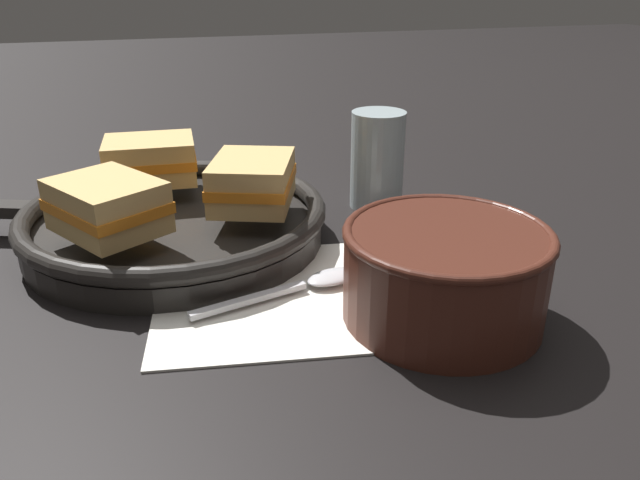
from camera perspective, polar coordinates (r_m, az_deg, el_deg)
ground_plane at (r=0.55m, az=1.41°, el=-4.54°), size 4.00×4.00×0.00m
napkin at (r=0.54m, az=-2.74°, el=-4.90°), size 0.25×0.22×0.00m
soup_bowl at (r=0.49m, az=11.35°, el=-2.59°), size 0.16×0.16×0.08m
spoon at (r=0.54m, az=-1.15°, el=-3.98°), size 0.15×0.06×0.01m
skillet at (r=0.64m, az=-13.25°, el=1.62°), size 0.42×0.30×0.04m
sandwich_near_left at (r=0.70m, az=-15.25°, el=7.07°), size 0.10×0.08×0.05m
sandwich_near_right at (r=0.58m, az=-18.88°, el=2.97°), size 0.12×0.12×0.05m
sandwich_far_left at (r=0.61m, az=-6.19°, el=5.33°), size 0.10×0.12×0.05m
drinking_glass at (r=0.72m, az=5.26°, el=7.29°), size 0.06×0.06×0.11m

